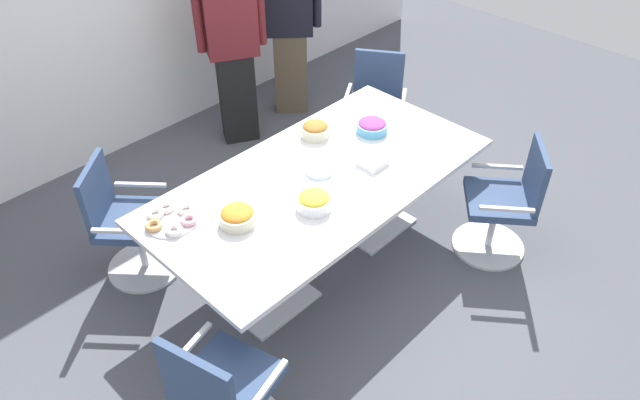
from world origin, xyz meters
The scene contains 15 objects.
ground_plane centered at (0.00, 0.00, -0.01)m, with size 10.00×10.00×0.01m, color #4C4F56.
conference_table centered at (0.00, 0.00, 0.63)m, with size 2.40×1.20×0.75m.
office_chair_0 centered at (-1.39, -0.63, 0.41)m, with size 0.66×0.66×0.91m.
office_chair_1 centered at (1.01, -0.89, 0.41)m, with size 0.76×0.76×0.91m.
office_chair_2 centered at (1.38, 0.65, 0.41)m, with size 0.75×0.75×0.91m.
office_chair_3 centered at (-1.01, 0.89, 0.41)m, with size 0.76×0.76×0.91m.
person_standing_0 centered at (0.66, 1.69, 0.94)m, with size 0.57×0.40×1.79m.
person_standing_1 centered at (1.37, 1.73, 0.89)m, with size 0.50×0.47×1.72m.
snack_bowl_chips_orange centered at (-0.69, 0.04, 0.81)m, with size 0.23×0.23×0.12m.
snack_bowl_chips_yellow centered at (-0.26, -0.20, 0.81)m, with size 0.23×0.23×0.12m.
snack_bowl_candy_mix centered at (0.67, 0.11, 0.80)m, with size 0.23×0.23×0.10m.
snack_bowl_pretzels centered at (0.34, 0.38, 0.81)m, with size 0.21×0.21×0.12m.
donut_platter centered at (-0.96, 0.34, 0.77)m, with size 0.33×0.32×0.04m.
plate_stack centered at (0.03, 0.04, 0.76)m, with size 0.18×0.18×0.03m.
napkin_pile centered at (0.35, -0.16, 0.78)m, with size 0.17×0.17×0.05m, color white.
Camera 1 is at (-2.31, -2.23, 3.17)m, focal length 33.51 mm.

